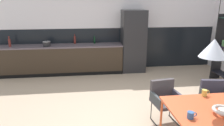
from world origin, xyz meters
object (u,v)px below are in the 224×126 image
at_px(mug_short_terracotta, 191,115).
at_px(bottle_oil_tall, 10,43).
at_px(armchair_near_window, 215,95).
at_px(bottle_vinegar_dark, 75,40).
at_px(cooking_pot, 47,44).
at_px(refrigerator_column, 133,41).
at_px(bottle_spice_small, 94,40).
at_px(pendant_lamp_over_table_near, 214,48).
at_px(mug_wide_latte, 205,93).
at_px(fruit_bowl, 223,111).
at_px(armchair_corner_seat, 165,96).

distance_m(mug_short_terracotta, bottle_oil_tall, 5.42).
height_order(armchair_near_window, mug_short_terracotta, mug_short_terracotta).
bearing_deg(bottle_vinegar_dark, mug_short_terracotta, -68.85).
bearing_deg(cooking_pot, mug_short_terracotta, -58.27).
relative_size(refrigerator_column, bottle_spice_small, 7.91).
height_order(cooking_pot, pendant_lamp_over_table_near, pendant_lamp_over_table_near).
distance_m(refrigerator_column, mug_wide_latte, 3.55).
relative_size(mug_wide_latte, cooking_pot, 0.56).
distance_m(fruit_bowl, bottle_oil_tall, 5.71).
relative_size(fruit_bowl, bottle_spice_small, 1.14).
bearing_deg(mug_short_terracotta, bottle_vinegar_dark, 111.15).
relative_size(bottle_oil_tall, bottle_spice_small, 1.28).
xyz_separation_m(refrigerator_column, armchair_near_window, (0.91, -3.02, -0.47)).
relative_size(mug_short_terracotta, bottle_spice_small, 0.53).
bearing_deg(fruit_bowl, cooking_pot, 126.65).
height_order(armchair_near_window, bottle_spice_small, bottle_spice_small).
xyz_separation_m(bottle_vinegar_dark, bottle_spice_small, (0.61, -0.05, -0.02)).
height_order(mug_short_terracotta, bottle_spice_small, bottle_spice_small).
bearing_deg(armchair_near_window, refrigerator_column, -64.89).
bearing_deg(mug_wide_latte, bottle_vinegar_dark, 120.56).
bearing_deg(refrigerator_column, mug_short_terracotta, -92.14).
relative_size(mug_short_terracotta, pendant_lamp_over_table_near, 0.11).
height_order(refrigerator_column, cooking_pot, refrigerator_column).
bearing_deg(bottle_spice_small, armchair_near_window, -56.22).
bearing_deg(mug_wide_latte, pendant_lamp_over_table_near, -117.74).
bearing_deg(bottle_vinegar_dark, cooking_pot, -159.23).
relative_size(bottle_vinegar_dark, bottle_spice_small, 1.21).
height_order(fruit_bowl, cooking_pot, cooking_pot).
bearing_deg(mug_wide_latte, mug_short_terracotta, -131.83).
distance_m(mug_short_terracotta, cooking_pot, 4.74).
bearing_deg(cooking_pot, bottle_oil_tall, 176.66).
height_order(armchair_corner_seat, bottle_spice_small, bottle_spice_small).
bearing_deg(fruit_bowl, refrigerator_column, 94.48).
bearing_deg(bottle_vinegar_dark, armchair_near_window, -49.69).
relative_size(bottle_vinegar_dark, bottle_oil_tall, 0.94).
height_order(mug_short_terracotta, bottle_oil_tall, bottle_oil_tall).
bearing_deg(bottle_vinegar_dark, refrigerator_column, -6.76).
bearing_deg(pendant_lamp_over_table_near, fruit_bowl, -62.54).
distance_m(armchair_corner_seat, fruit_bowl, 1.18).
bearing_deg(cooking_pot, armchair_near_window, -39.46).
height_order(cooking_pot, bottle_oil_tall, bottle_oil_tall).
distance_m(fruit_bowl, mug_wide_latte, 0.55).
bearing_deg(armchair_corner_seat, refrigerator_column, -98.98).
xyz_separation_m(cooking_pot, bottle_oil_tall, (-1.07, 0.06, 0.05)).
bearing_deg(pendant_lamp_over_table_near, armchair_near_window, 49.55).
height_order(armchair_near_window, bottle_oil_tall, bottle_oil_tall).
height_order(fruit_bowl, mug_short_terracotta, mug_short_terracotta).
xyz_separation_m(armchair_near_window, mug_short_terracotta, (-1.07, -1.10, 0.29)).
xyz_separation_m(cooking_pot, pendant_lamp_over_table_near, (2.85, -3.76, 0.63)).
distance_m(cooking_pot, pendant_lamp_over_table_near, 4.76).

